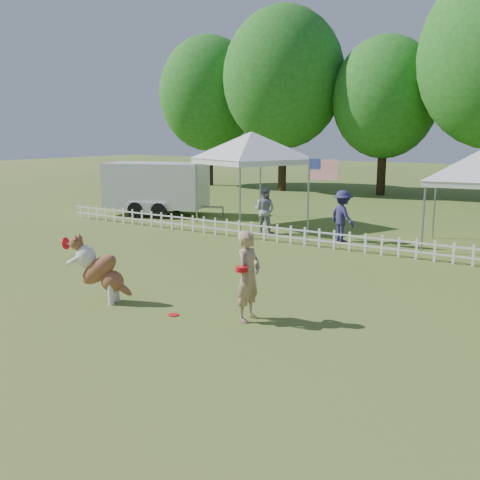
{
  "coord_description": "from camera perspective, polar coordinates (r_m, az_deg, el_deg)",
  "views": [
    {
      "loc": [
        7.12,
        -8.09,
        3.49
      ],
      "look_at": [
        0.55,
        2.0,
        1.1
      ],
      "focal_mm": 40.0,
      "sensor_mm": 36.0,
      "label": 1
    }
  ],
  "objects": [
    {
      "name": "cargo_trailer",
      "position": [
        23.74,
        -8.89,
        5.46
      ],
      "size": [
        5.75,
        3.93,
        2.32
      ],
      "primitive_type": null,
      "rotation": [
        0.0,
        0.0,
        0.34
      ],
      "color": "white",
      "rests_on": "ground"
    },
    {
      "name": "canopy_tent_left",
      "position": [
        20.8,
        1.21,
        6.44
      ],
      "size": [
        4.47,
        4.47,
        3.51
      ],
      "primitive_type": null,
      "rotation": [
        0.0,
        0.0,
        -0.41
      ],
      "color": "silver",
      "rests_on": "ground"
    },
    {
      "name": "spectator_a",
      "position": [
        19.06,
        2.63,
        3.19
      ],
      "size": [
        0.87,
        0.71,
        1.66
      ],
      "primitive_type": "imported",
      "rotation": [
        0.0,
        0.0,
        3.25
      ],
      "color": "#959499",
      "rests_on": "ground"
    },
    {
      "name": "tree_far_left",
      "position": [
        37.4,
        -3.35,
        14.28
      ],
      "size": [
        6.6,
        6.6,
        11.0
      ],
      "primitive_type": null,
      "color": "#215D1A",
      "rests_on": "ground"
    },
    {
      "name": "spectator_b",
      "position": [
        17.91,
        10.88,
        2.54
      ],
      "size": [
        1.26,
        1.11,
        1.69
      ],
      "primitive_type": "imported",
      "rotation": [
        0.0,
        0.0,
        2.59
      ],
      "color": "navy",
      "rests_on": "ground"
    },
    {
      "name": "ground",
      "position": [
        11.32,
        -7.93,
        -6.83
      ],
      "size": [
        120.0,
        120.0,
        0.0
      ],
      "primitive_type": "plane",
      "color": "#395D1D",
      "rests_on": "ground"
    },
    {
      "name": "canopy_tent_right",
      "position": [
        17.84,
        23.8,
        3.77
      ],
      "size": [
        3.15,
        3.15,
        2.94
      ],
      "primitive_type": null,
      "rotation": [
        0.0,
        0.0,
        0.11
      ],
      "color": "silver",
      "rests_on": "ground"
    },
    {
      "name": "handler",
      "position": [
        10.07,
        0.91,
        -3.87
      ],
      "size": [
        0.44,
        0.64,
        1.73
      ],
      "primitive_type": "imported",
      "rotation": [
        0.0,
        0.0,
        1.6
      ],
      "color": "tan",
      "rests_on": "ground"
    },
    {
      "name": "picket_fence",
      "position": [
        16.98,
        7.67,
        0.3
      ],
      "size": [
        22.0,
        0.08,
        0.6
      ],
      "primitive_type": null,
      "color": "silver",
      "rests_on": "ground"
    },
    {
      "name": "dog",
      "position": [
        11.58,
        -14.71,
        -3.07
      ],
      "size": [
        1.43,
        0.86,
        1.4
      ],
      "primitive_type": null,
      "rotation": [
        0.0,
        0.0,
        0.32
      ],
      "color": "brown",
      "rests_on": "ground"
    },
    {
      "name": "tree_center_left",
      "position": [
        32.25,
        15.17,
        13.35
      ],
      "size": [
        6.0,
        6.0,
        9.8
      ],
      "primitive_type": null,
      "color": "#215D1A",
      "rests_on": "ground"
    },
    {
      "name": "flag_pole",
      "position": [
        17.43,
        7.31,
        4.23
      ],
      "size": [
        1.07,
        0.15,
        2.79
      ],
      "primitive_type": null,
      "rotation": [
        0.0,
        0.0,
        -0.04
      ],
      "color": "gray",
      "rests_on": "ground"
    },
    {
      "name": "frisbee_on_turf",
      "position": [
        10.66,
        -7.12,
        -7.92
      ],
      "size": [
        0.22,
        0.22,
        0.02
      ],
      "primitive_type": "cylinder",
      "rotation": [
        0.0,
        0.0,
        -0.06
      ],
      "color": "red",
      "rests_on": "ground"
    },
    {
      "name": "tree_left",
      "position": [
        33.79,
        4.64,
        15.45
      ],
      "size": [
        7.4,
        7.4,
        12.0
      ],
      "primitive_type": null,
      "color": "#215D1A",
      "rests_on": "ground"
    }
  ]
}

